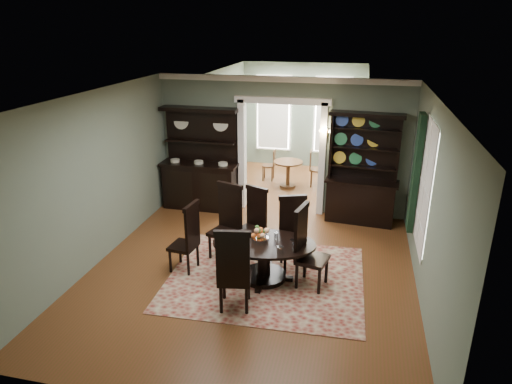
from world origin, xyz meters
The scene contains 19 objects.
room centered at (0.00, 0.04, 1.58)m, with size 5.51×6.01×3.01m.
parlor centered at (0.00, 5.53, 1.52)m, with size 3.51×3.50×3.01m.
doorway_trim centered at (0.00, 3.00, 1.62)m, with size 2.08×0.25×2.57m.
right_window centered at (2.69, 0.93, 1.60)m, with size 0.15×1.47×2.12m.
wall_sconce centered at (0.95, 2.85, 1.89)m, with size 0.27×0.21×0.21m.
rug centered at (0.29, -0.05, 0.01)m, with size 3.23×2.73×0.01m, color maroon.
dining_table centered at (0.26, -0.07, 0.47)m, with size 1.81×1.74×0.67m.
centerpiece centered at (0.19, 0.00, 0.74)m, with size 1.38×0.89×0.23m.
chair_far_left centered at (-0.56, 0.62, 0.72)m, with size 0.63×0.61×1.37m.
chair_far_mid centered at (-0.14, 0.92, 0.65)m, with size 0.59×0.58×1.24m.
chair_far_right centered at (0.65, 0.50, 0.68)m, with size 0.60×0.58×1.29m.
chair_end_left centered at (-1.05, -0.09, 0.66)m, with size 0.49×0.52×1.26m.
chair_end_right centered at (0.95, -0.09, 0.72)m, with size 0.58×0.60×1.37m.
chair_near centered at (0.03, -1.07, 0.72)m, with size 0.58×0.56×1.36m.
sideboard centered at (-1.82, 2.73, 0.81)m, with size 1.75×0.62×2.31m.
welsh_dresser centered at (1.78, 2.74, 0.85)m, with size 1.55×0.69×2.35m.
parlor_table centered at (-0.08, 4.52, 0.45)m, with size 0.75×0.75×0.69m.
parlor_chair_left centered at (-0.63, 4.98, 0.45)m, with size 0.36×0.35×0.84m.
parlor_chair_right centered at (0.58, 4.75, 0.51)m, with size 0.41×0.40×0.95m.
Camera 1 is at (1.64, -6.63, 4.06)m, focal length 32.00 mm.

